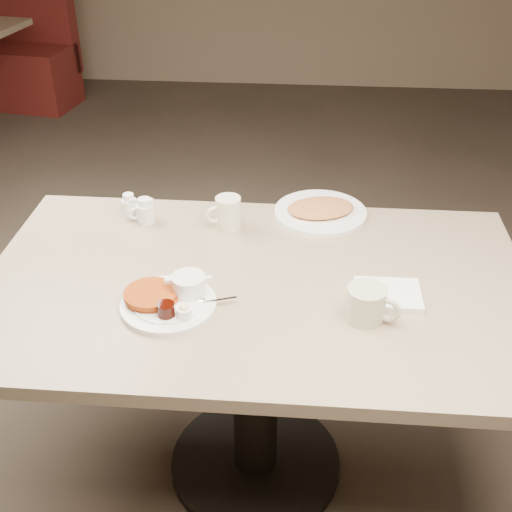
# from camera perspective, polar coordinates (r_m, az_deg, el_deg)

# --- Properties ---
(room) EXTENTS (7.04, 8.04, 2.84)m
(room) POSITION_cam_1_polar(r_m,az_deg,el_deg) (1.50, -0.07, 18.48)
(room) COLOR #4C3F33
(room) RESTS_ON ground
(diner_table) EXTENTS (1.50, 0.90, 0.75)m
(diner_table) POSITION_cam_1_polar(r_m,az_deg,el_deg) (1.88, -0.05, -6.48)
(diner_table) COLOR tan
(diner_table) RESTS_ON ground
(main_plate) EXTENTS (0.32, 0.29, 0.07)m
(main_plate) POSITION_cam_1_polar(r_m,az_deg,el_deg) (1.70, -7.53, -3.66)
(main_plate) COLOR white
(main_plate) RESTS_ON diner_table
(coffee_mug_near) EXTENTS (0.15, 0.13, 0.09)m
(coffee_mug_near) POSITION_cam_1_polar(r_m,az_deg,el_deg) (1.64, 9.72, -4.13)
(coffee_mug_near) COLOR beige
(coffee_mug_near) RESTS_ON diner_table
(napkin) EXTENTS (0.17, 0.14, 0.02)m
(napkin) POSITION_cam_1_polar(r_m,az_deg,el_deg) (1.75, 11.46, -3.33)
(napkin) COLOR white
(napkin) RESTS_ON diner_table
(coffee_mug_far) EXTENTS (0.12, 0.10, 0.10)m
(coffee_mug_far) POSITION_cam_1_polar(r_m,az_deg,el_deg) (2.01, -2.51, 3.81)
(coffee_mug_far) COLOR white
(coffee_mug_far) RESTS_ON diner_table
(creamer_left) EXTENTS (0.08, 0.06, 0.08)m
(creamer_left) POSITION_cam_1_polar(r_m,az_deg,el_deg) (2.07, -9.70, 3.87)
(creamer_left) COLOR white
(creamer_left) RESTS_ON diner_table
(creamer_right) EXTENTS (0.06, 0.07, 0.08)m
(creamer_right) POSITION_cam_1_polar(r_m,az_deg,el_deg) (2.11, -11.02, 4.28)
(creamer_right) COLOR white
(creamer_right) RESTS_ON diner_table
(hash_plate) EXTENTS (0.37, 0.37, 0.04)m
(hash_plate) POSITION_cam_1_polar(r_m,az_deg,el_deg) (2.10, 5.66, 3.94)
(hash_plate) COLOR white
(hash_plate) RESTS_ON diner_table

